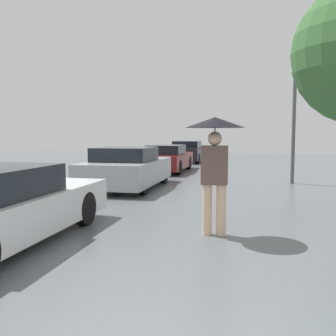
{
  "coord_description": "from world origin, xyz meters",
  "views": [
    {
      "loc": [
        0.32,
        -1.47,
        1.62
      ],
      "look_at": [
        -0.98,
        4.42,
        1.06
      ],
      "focal_mm": 40.0,
      "sensor_mm": 36.0,
      "label": 1
    }
  ],
  "objects_px": {
    "parked_car_third": "(167,159)",
    "street_lamp": "(294,111)",
    "parked_car_second": "(127,169)",
    "parked_car_farthest": "(188,152)",
    "pedestrian": "(215,147)"
  },
  "relations": [
    {
      "from": "parked_car_second",
      "to": "parked_car_farthest",
      "type": "bearing_deg",
      "value": 89.59
    },
    {
      "from": "pedestrian",
      "to": "parked_car_second",
      "type": "relative_size",
      "value": 0.49
    },
    {
      "from": "parked_car_second",
      "to": "parked_car_third",
      "type": "height_order",
      "value": "parked_car_second"
    },
    {
      "from": "parked_car_farthest",
      "to": "parked_car_third",
      "type": "bearing_deg",
      "value": -89.56
    },
    {
      "from": "parked_car_second",
      "to": "street_lamp",
      "type": "relative_size",
      "value": 1.03
    },
    {
      "from": "pedestrian",
      "to": "parked_car_third",
      "type": "bearing_deg",
      "value": 106.85
    },
    {
      "from": "parked_car_farthest",
      "to": "street_lamp",
      "type": "relative_size",
      "value": 1.04
    },
    {
      "from": "street_lamp",
      "to": "parked_car_second",
      "type": "bearing_deg",
      "value": -157.49
    },
    {
      "from": "parked_car_second",
      "to": "parked_car_farthest",
      "type": "height_order",
      "value": "parked_car_second"
    },
    {
      "from": "parked_car_farthest",
      "to": "street_lamp",
      "type": "height_order",
      "value": "street_lamp"
    },
    {
      "from": "parked_car_second",
      "to": "parked_car_farthest",
      "type": "relative_size",
      "value": 0.99
    },
    {
      "from": "pedestrian",
      "to": "parked_car_third",
      "type": "relative_size",
      "value": 0.47
    },
    {
      "from": "parked_car_second",
      "to": "parked_car_third",
      "type": "xyz_separation_m",
      "value": [
        0.12,
        4.95,
        -0.03
      ]
    },
    {
      "from": "parked_car_third",
      "to": "street_lamp",
      "type": "bearing_deg",
      "value": -31.12
    },
    {
      "from": "parked_car_second",
      "to": "pedestrian",
      "type": "bearing_deg",
      "value": -57.1
    }
  ]
}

